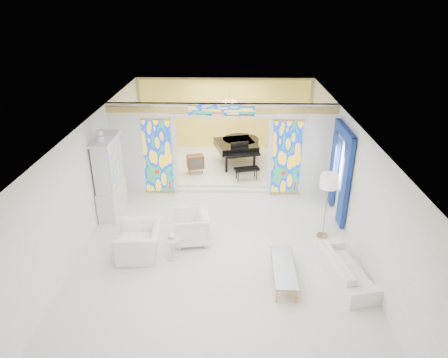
{
  "coord_description": "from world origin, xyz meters",
  "views": [
    {
      "loc": [
        0.35,
        -9.79,
        5.99
      ],
      "look_at": [
        0.1,
        0.2,
        1.34
      ],
      "focal_mm": 32.0,
      "sensor_mm": 36.0,
      "label": 1
    }
  ],
  "objects_px": {
    "grand_piano": "(238,145)",
    "sofa": "(345,268)",
    "armchair_right": "(191,227)",
    "armchair_left": "(139,241)",
    "tv_console": "(195,162)",
    "coffee_table": "(284,267)",
    "china_cabinet": "(110,177)"
  },
  "relations": [
    {
      "from": "china_cabinet",
      "to": "sofa",
      "type": "xyz_separation_m",
      "value": [
        6.17,
        -2.9,
        -0.87
      ]
    },
    {
      "from": "china_cabinet",
      "to": "grand_piano",
      "type": "bearing_deg",
      "value": 43.58
    },
    {
      "from": "tv_console",
      "to": "sofa",
      "type": "bearing_deg",
      "value": -70.54
    },
    {
      "from": "china_cabinet",
      "to": "coffee_table",
      "type": "distance_m",
      "value": 5.66
    },
    {
      "from": "armchair_left",
      "to": "armchair_right",
      "type": "bearing_deg",
      "value": 111.99
    },
    {
      "from": "grand_piano",
      "to": "tv_console",
      "type": "relative_size",
      "value": 4.3
    },
    {
      "from": "china_cabinet",
      "to": "coffee_table",
      "type": "relative_size",
      "value": 1.63
    },
    {
      "from": "armchair_left",
      "to": "sofa",
      "type": "height_order",
      "value": "armchair_left"
    },
    {
      "from": "china_cabinet",
      "to": "armchair_right",
      "type": "bearing_deg",
      "value": -30.61
    },
    {
      "from": "armchair_left",
      "to": "coffee_table",
      "type": "bearing_deg",
      "value": 70.81
    },
    {
      "from": "armchair_left",
      "to": "grand_piano",
      "type": "height_order",
      "value": "grand_piano"
    },
    {
      "from": "coffee_table",
      "to": "grand_piano",
      "type": "xyz_separation_m",
      "value": [
        -0.99,
        6.55,
        0.55
      ]
    },
    {
      "from": "sofa",
      "to": "tv_console",
      "type": "bearing_deg",
      "value": 22.75
    },
    {
      "from": "coffee_table",
      "to": "grand_piano",
      "type": "distance_m",
      "value": 6.64
    },
    {
      "from": "sofa",
      "to": "grand_piano",
      "type": "bearing_deg",
      "value": 7.45
    },
    {
      "from": "armchair_right",
      "to": "tv_console",
      "type": "height_order",
      "value": "tv_console"
    },
    {
      "from": "armchair_left",
      "to": "tv_console",
      "type": "xyz_separation_m",
      "value": [
        0.99,
        4.66,
        0.22
      ]
    },
    {
      "from": "tv_console",
      "to": "china_cabinet",
      "type": "bearing_deg",
      "value": -147.3
    },
    {
      "from": "armchair_left",
      "to": "grand_piano",
      "type": "bearing_deg",
      "value": 150.96
    },
    {
      "from": "coffee_table",
      "to": "sofa",
      "type": "bearing_deg",
      "value": 2.51
    },
    {
      "from": "coffee_table",
      "to": "armchair_right",
      "type": "bearing_deg",
      "value": 146.5
    },
    {
      "from": "china_cabinet",
      "to": "armchair_left",
      "type": "bearing_deg",
      "value": -59.18
    },
    {
      "from": "armchair_left",
      "to": "tv_console",
      "type": "relative_size",
      "value": 1.79
    },
    {
      "from": "sofa",
      "to": "coffee_table",
      "type": "relative_size",
      "value": 1.21
    },
    {
      "from": "grand_piano",
      "to": "sofa",
      "type": "bearing_deg",
      "value": -84.78
    },
    {
      "from": "coffee_table",
      "to": "grand_piano",
      "type": "relative_size",
      "value": 0.58
    },
    {
      "from": "sofa",
      "to": "china_cabinet",
      "type": "bearing_deg",
      "value": 51.85
    },
    {
      "from": "china_cabinet",
      "to": "armchair_left",
      "type": "distance_m",
      "value": 2.56
    },
    {
      "from": "china_cabinet",
      "to": "tv_console",
      "type": "relative_size",
      "value": 4.08
    },
    {
      "from": "grand_piano",
      "to": "armchair_right",
      "type": "bearing_deg",
      "value": -119.42
    },
    {
      "from": "sofa",
      "to": "tv_console",
      "type": "xyz_separation_m",
      "value": [
        -3.93,
        5.47,
        0.32
      ]
    },
    {
      "from": "coffee_table",
      "to": "tv_console",
      "type": "distance_m",
      "value": 6.08
    }
  ]
}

